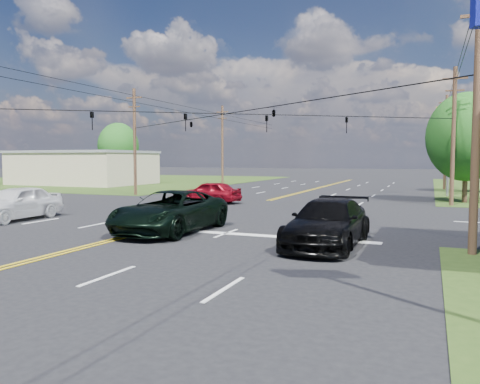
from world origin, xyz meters
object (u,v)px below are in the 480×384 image
at_px(pole_right_far, 446,141).
at_px(pickup_white, 16,203).
at_px(pole_ne, 453,135).
at_px(tree_right_a, 467,137).
at_px(retail_nw, 84,169).
at_px(pole_nw, 135,140).
at_px(pole_left_far, 222,144).
at_px(pickup_dkgreen, 170,212).
at_px(suv_black, 328,223).
at_px(pole_se, 477,108).
at_px(tree_far_l, 118,146).

xyz_separation_m(pole_right_far, pickup_white, (-21.71, -36.00, -4.26)).
bearing_deg(pole_ne, tree_right_a, 71.57).
xyz_separation_m(retail_nw, tree_right_a, (44.00, -10.00, 2.87)).
xyz_separation_m(pole_nw, pickup_white, (4.29, -17.00, -4.01)).
distance_m(pole_left_far, pickup_white, 36.50).
distance_m(pole_left_far, pickup_dkgreen, 39.33).
relative_size(retail_nw, suv_black, 2.69).
bearing_deg(tree_right_a, pole_ne, -108.43).
bearing_deg(retail_nw, pole_se, -35.79).
height_order(pole_nw, pole_right_far, pole_right_far).
distance_m(pole_ne, tree_far_l, 50.54).
relative_size(pole_se, tree_far_l, 1.09).
bearing_deg(pole_se, tree_right_a, 87.27).
bearing_deg(tree_right_a, pole_right_far, 93.58).
relative_size(retail_nw, pole_right_far, 1.60).
xyz_separation_m(pole_ne, tree_right_a, (1.00, 3.00, -0.05)).
bearing_deg(pole_right_far, pole_ne, -90.00).
distance_m(pole_nw, tree_far_l, 29.83).
height_order(retail_nw, pole_nw, pole_nw).
bearing_deg(retail_nw, tree_right_a, -12.80).
height_order(pole_se, pickup_dkgreen, pole_se).
height_order(pole_se, tree_far_l, pole_se).
height_order(pole_left_far, tree_right_a, pole_left_far).
relative_size(pole_nw, pickup_dkgreen, 1.44).
bearing_deg(suv_black, tree_far_l, 136.23).
bearing_deg(tree_far_l, pole_se, -42.34).
bearing_deg(retail_nw, pole_right_far, 7.94).
relative_size(suv_black, pickup_white, 1.12).
bearing_deg(tree_far_l, pickup_white, -59.79).
bearing_deg(pole_left_far, retail_nw, -160.56).
height_order(pole_se, tree_right_a, pole_se).
relative_size(pole_left_far, pole_right_far, 1.00).
height_order(pole_se, pole_nw, same).
distance_m(pole_se, pickup_white, 22.10).
distance_m(pole_nw, pickup_white, 17.99).
xyz_separation_m(pole_nw, pole_ne, (26.00, 0.00, 0.00)).
bearing_deg(pole_ne, pole_se, -90.00).
bearing_deg(pole_se, retail_nw, 144.21).
distance_m(pole_left_far, pole_right_far, 26.00).
height_order(pole_right_far, pickup_white, pole_right_far).
height_order(pole_nw, pickup_dkgreen, pole_nw).
xyz_separation_m(pole_nw, pole_left_far, (0.00, 19.00, 0.25)).
xyz_separation_m(tree_far_l, suv_black, (40.16, -41.20, -4.33)).
xyz_separation_m(pole_left_far, tree_far_l, (-19.00, 4.00, 0.03)).
xyz_separation_m(pole_se, tree_far_l, (-45.00, 41.00, 0.28)).
bearing_deg(pole_left_far, pole_nw, -90.00).
relative_size(pole_right_far, pickup_white, 1.87).
relative_size(pole_nw, pickup_white, 1.78).
height_order(pole_ne, pickup_white, pole_ne).
relative_size(pickup_dkgreen, suv_black, 1.10).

